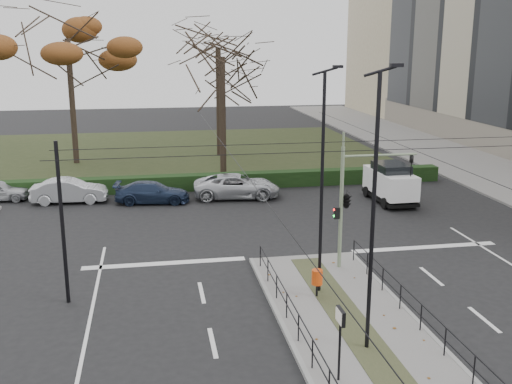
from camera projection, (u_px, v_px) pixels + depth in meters
ground at (336, 305)px, 21.73m from camera, size 140.00×140.00×0.00m
median_island at (359, 336)px, 19.33m from camera, size 4.40×15.00×0.14m
sidewalk_east at (475, 166)px, 45.79m from camera, size 8.00×90.00×0.14m
park at (156, 153)px, 51.27m from camera, size 38.00×26.00×0.10m
hedge at (159, 184)px, 38.36m from camera, size 38.00×1.00×1.00m
median_railing at (361, 311)px, 19.01m from camera, size 4.14×13.24×0.92m
catenary at (326, 203)px, 22.45m from camera, size 20.00×34.00×6.00m
traffic_light at (348, 198)px, 24.44m from camera, size 3.47×1.99×5.10m
litter_bin at (317, 278)px, 22.00m from camera, size 0.41×0.41×1.04m
info_panel at (340, 325)px, 16.28m from camera, size 0.12×0.56×2.14m
streetlamp_median_near at (374, 211)px, 17.41m from camera, size 0.72×0.15×8.59m
streetlamp_median_far at (322, 181)px, 21.65m from camera, size 0.70×0.14×8.38m
parked_car_second at (69, 191)px, 35.56m from camera, size 4.44×1.66×1.45m
parked_car_third at (152, 192)px, 35.55m from camera, size 4.57×2.28×1.27m
parked_car_fourth at (237, 186)px, 36.69m from camera, size 5.51×2.99×1.47m
white_van at (390, 182)px, 35.56m from camera, size 2.09×4.40×2.35m
rust_tree at (67, 39)px, 44.79m from camera, size 10.10×10.10×12.47m
bare_tree_center at (218, 56)px, 48.32m from camera, size 8.17×8.17×11.68m
bare_tree_near at (222, 66)px, 40.19m from camera, size 6.28×6.28×10.98m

